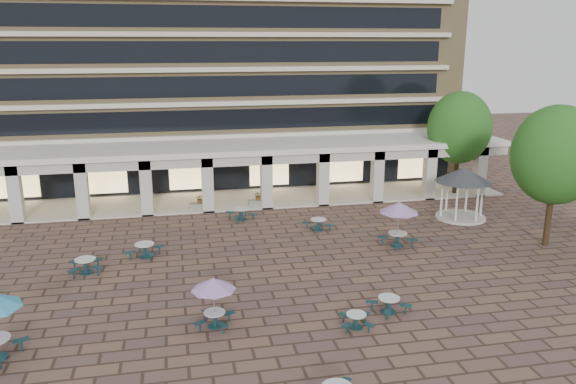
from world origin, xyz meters
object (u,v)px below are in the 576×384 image
Objects in this scene: picnic_table_2 at (356,319)px; gazebo at (463,181)px; planter_right at (258,200)px; planter_left at (200,204)px.

gazebo is (11.89, 13.22, 2.27)m from picnic_table_2.
gazebo is 14.50m from planter_right.
planter_right is at bearing 0.00° from planter_left.
planter_left is (-5.57, 18.81, 0.05)m from picnic_table_2.
planter_left is at bearing 180.00° from planter_right.
gazebo reaches higher than planter_left.
gazebo reaches higher than planter_right.
picnic_table_2 is 1.06× the size of planter_right.
gazebo is at bearing -17.76° from planter_left.
picnic_table_2 is 17.92m from gazebo.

